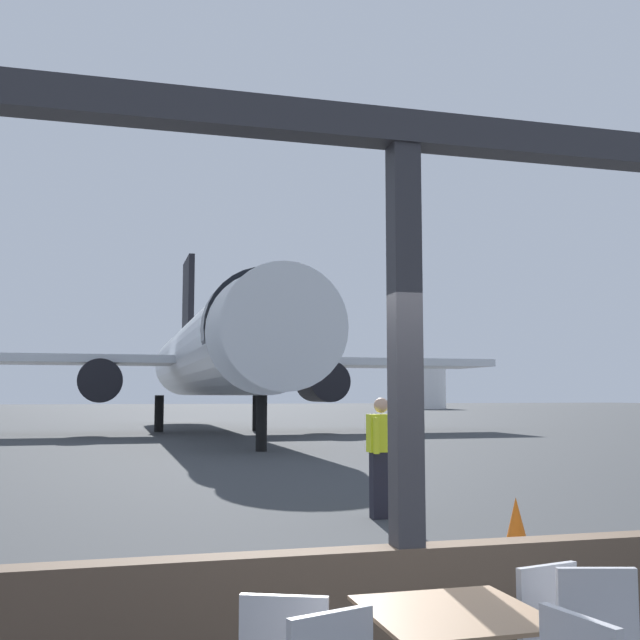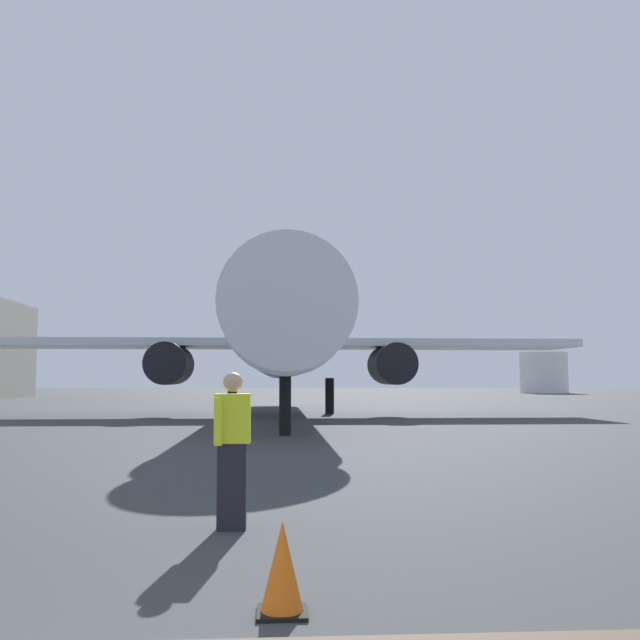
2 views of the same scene
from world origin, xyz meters
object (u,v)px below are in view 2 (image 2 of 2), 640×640
Objects in this scene: fuel_storage_tank at (544,373)px; ground_crew_worker at (232,447)px; traffic_cone at (282,570)px; airplane at (282,337)px.

ground_crew_worker is at bearing -113.06° from fuel_storage_tank.
ground_crew_worker reaches higher than traffic_cone.
ground_crew_worker is at bearing -91.75° from airplane.
airplane is 48.49× the size of traffic_cone.
traffic_cone is at bearing -79.65° from ground_crew_worker.
fuel_storage_tank reaches higher than ground_crew_worker.
fuel_storage_tank is at bearing 66.94° from ground_crew_worker.
ground_crew_worker is (-0.78, -25.50, -2.78)m from airplane.
ground_crew_worker is 3.02m from traffic_cone.
airplane is 18.16× the size of ground_crew_worker.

